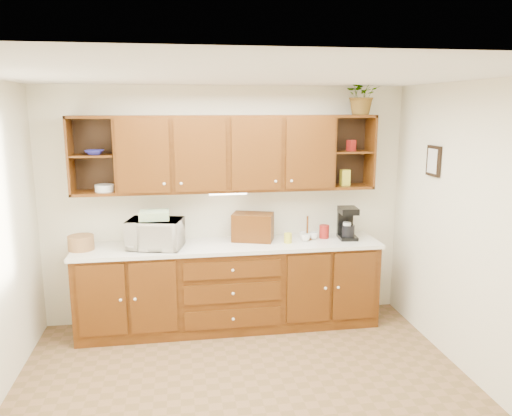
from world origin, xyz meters
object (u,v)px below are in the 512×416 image
object	(u,v)px
coffee_maker	(347,223)
potted_plant	(363,94)
microwave	(155,234)
bread_box	(253,227)

from	to	relation	value
coffee_maker	potted_plant	size ratio (longest dim) A/B	0.83
microwave	bread_box	distance (m)	1.05
bread_box	potted_plant	world-z (taller)	potted_plant
microwave	coffee_maker	xyz separation A→B (m)	(2.08, 0.06, 0.02)
microwave	coffee_maker	world-z (taller)	coffee_maker
potted_plant	coffee_maker	bearing A→B (deg)	-156.85
microwave	coffee_maker	size ratio (longest dim) A/B	1.54
coffee_maker	potted_plant	distance (m)	1.40
bread_box	potted_plant	bearing A→B (deg)	17.44
coffee_maker	potted_plant	xyz separation A→B (m)	(0.14, 0.06, 1.39)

